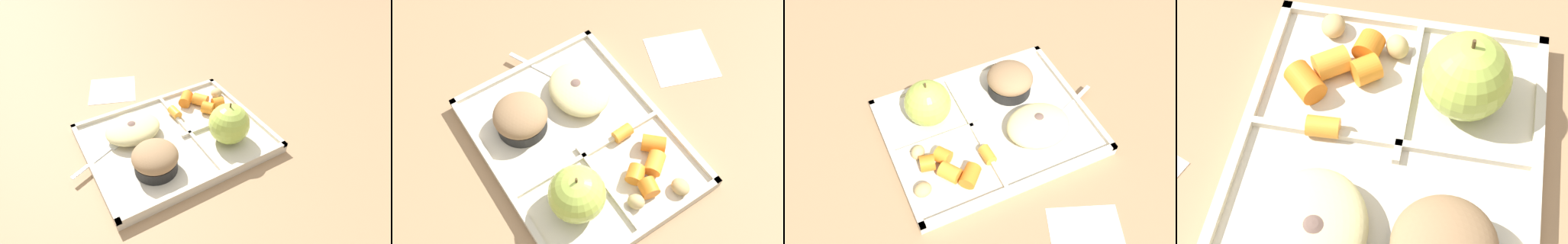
# 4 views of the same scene
# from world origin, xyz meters

# --- Properties ---
(ground) EXTENTS (6.00, 6.00, 0.00)m
(ground) POSITION_xyz_m (0.00, 0.00, 0.00)
(ground) COLOR #997551
(lunch_tray) EXTENTS (0.36, 0.28, 0.02)m
(lunch_tray) POSITION_xyz_m (-0.00, 0.00, 0.01)
(lunch_tray) COLOR beige
(lunch_tray) RESTS_ON ground
(green_apple) EXTENTS (0.08, 0.08, 0.09)m
(green_apple) POSITION_xyz_m (-0.09, 0.06, 0.06)
(green_apple) COLOR #A8C14C
(green_apple) RESTS_ON lunch_tray
(bran_muffin) EXTENTS (0.09, 0.09, 0.06)m
(bran_muffin) POSITION_xyz_m (0.07, 0.06, 0.04)
(bran_muffin) COLOR black
(bran_muffin) RESTS_ON lunch_tray
(carrot_slice_edge) EXTENTS (0.04, 0.04, 0.03)m
(carrot_slice_edge) POSITION_xyz_m (-0.10, -0.04, 0.03)
(carrot_slice_edge) COLOR orange
(carrot_slice_edge) RESTS_ON lunch_tray
(carrot_slice_large) EXTENTS (0.04, 0.05, 0.03)m
(carrot_slice_large) POSITION_xyz_m (-0.08, -0.09, 0.03)
(carrot_slice_large) COLOR orange
(carrot_slice_large) RESTS_ON lunch_tray
(carrot_slice_tilted) EXTENTS (0.02, 0.03, 0.02)m
(carrot_slice_tilted) POSITION_xyz_m (-0.03, -0.06, 0.03)
(carrot_slice_tilted) COLOR orange
(carrot_slice_tilted) RESTS_ON lunch_tray
(carrot_slice_back) EXTENTS (0.03, 0.03, 0.03)m
(carrot_slice_back) POSITION_xyz_m (-0.13, -0.04, 0.03)
(carrot_slice_back) COLOR orange
(carrot_slice_back) RESTS_ON lunch_tray
(carrot_slice_small) EXTENTS (0.04, 0.04, 0.03)m
(carrot_slice_small) POSITION_xyz_m (-0.10, -0.07, 0.03)
(carrot_slice_small) COLOR orange
(carrot_slice_small) RESTS_ON lunch_tray
(potato_chunk_wedge) EXTENTS (0.03, 0.03, 0.02)m
(potato_chunk_wedge) POSITION_xyz_m (-0.15, -0.08, 0.03)
(potato_chunk_wedge) COLOR tan
(potato_chunk_wedge) RESTS_ON lunch_tray
(potato_chunk_corner) EXTENTS (0.03, 0.03, 0.02)m
(potato_chunk_corner) POSITION_xyz_m (-0.14, -0.01, 0.03)
(potato_chunk_corner) COLOR tan
(potato_chunk_corner) RESTS_ON lunch_tray
(egg_noodle_pile) EXTENTS (0.11, 0.10, 0.04)m
(egg_noodle_pile) POSITION_xyz_m (0.07, -0.05, 0.03)
(egg_noodle_pile) COLOR beige
(egg_noodle_pile) RESTS_ON lunch_tray
(meatball_back) EXTENTS (0.03, 0.03, 0.03)m
(meatball_back) POSITION_xyz_m (0.06, -0.03, 0.03)
(meatball_back) COLOR brown
(meatball_back) RESTS_ON lunch_tray
(meatball_center) EXTENTS (0.04, 0.04, 0.04)m
(meatball_center) POSITION_xyz_m (0.08, -0.05, 0.03)
(meatball_center) COLOR brown
(meatball_center) RESTS_ON lunch_tray
(plastic_fork) EXTENTS (0.15, 0.08, 0.00)m
(plastic_fork) POSITION_xyz_m (0.13, -0.03, 0.02)
(plastic_fork) COLOR white
(plastic_fork) RESTS_ON lunch_tray
(paper_napkin) EXTENTS (0.15, 0.15, 0.00)m
(paper_napkin) POSITION_xyz_m (0.05, -0.26, 0.00)
(paper_napkin) COLOR white
(paper_napkin) RESTS_ON ground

